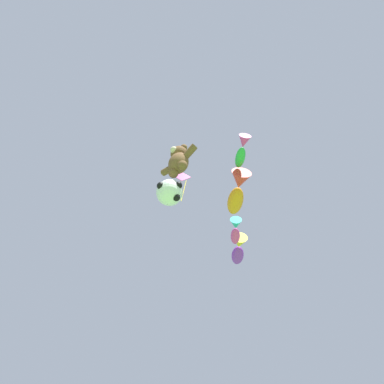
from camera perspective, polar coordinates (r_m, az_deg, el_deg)
teddy_bear_kite at (r=11.89m, az=-2.58°, el=6.06°), size 1.86×0.82×1.89m
soccer_ball_kite at (r=10.89m, az=-4.25°, el=-0.07°), size 1.08×1.07×0.99m
fish_kite_emerald at (r=13.65m, az=9.51°, el=7.96°), size 1.51×1.40×0.54m
fish_kite_tangerine at (r=14.28m, az=8.68°, el=0.23°), size 2.32×2.19×0.93m
fish_kite_magenta at (r=15.88m, az=8.29°, el=-7.20°), size 1.47×1.60×0.61m
fish_kite_violet at (r=17.76m, az=8.84°, el=-10.65°), size 1.99×2.04×0.87m
diamond_kite at (r=15.52m, az=-1.86°, el=2.36°), size 0.64×0.71×2.95m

